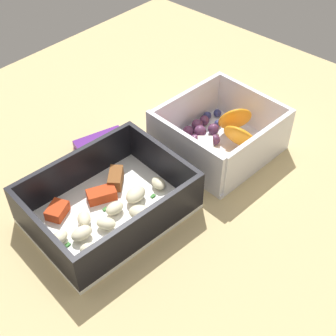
{
  "coord_description": "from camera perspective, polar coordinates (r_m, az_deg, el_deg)",
  "views": [
    {
      "loc": [
        -32.78,
        -28.15,
        44.02
      ],
      "look_at": [
        -0.94,
        0.49,
        4.0
      ],
      "focal_mm": 49.79,
      "sensor_mm": 36.0,
      "label": 1
    }
  ],
  "objects": [
    {
      "name": "pasta_container",
      "position": [
        0.55,
        -7.18,
        -4.48
      ],
      "size": [
        19.09,
        15.05,
        5.61
      ],
      "rotation": [
        0.0,
        0.0,
        -0.09
      ],
      "color": "white",
      "rests_on": "table_surface"
    },
    {
      "name": "table_surface",
      "position": [
        0.61,
        0.93,
        -1.82
      ],
      "size": [
        80.0,
        80.0,
        2.0
      ],
      "primitive_type": "cube",
      "color": "tan",
      "rests_on": "ground"
    },
    {
      "name": "fruit_bowl",
      "position": [
        0.63,
        6.24,
        4.0
      ],
      "size": [
        14.99,
        14.07,
        6.48
      ],
      "rotation": [
        0.0,
        0.0,
        -0.07
      ],
      "color": "white",
      "rests_on": "table_surface"
    },
    {
      "name": "candy_bar",
      "position": [
        0.66,
        -8.37,
        3.32
      ],
      "size": [
        7.4,
        4.37,
        1.2
      ],
      "primitive_type": "cube",
      "rotation": [
        0.0,
        0.0,
        -0.3
      ],
      "color": "#51197A",
      "rests_on": "table_surface"
    }
  ]
}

